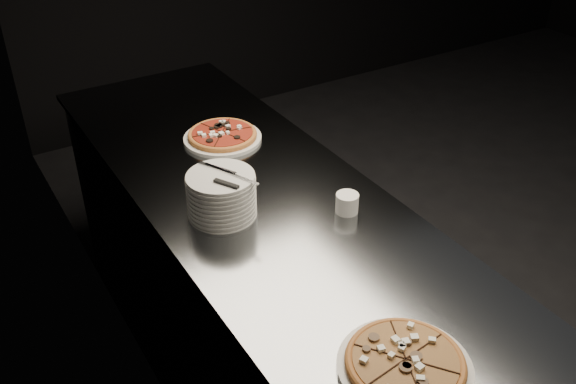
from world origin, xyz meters
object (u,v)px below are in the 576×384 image
counter (271,307)px  pizza_mushroom (405,364)px  pizza_tomato (222,136)px  ramekin (347,203)px  cutlery (225,176)px  plate_stack (222,195)px

counter → pizza_mushroom: 0.92m
pizza_tomato → pizza_mushroom: bearing=-96.8°
ramekin → pizza_tomato: bearing=100.6°
cutlery → ramekin: 0.40m
cutlery → plate_stack: bearing=89.1°
pizza_tomato → ramekin: size_ratio=4.22×
pizza_mushroom → pizza_tomato: bearing=83.2°
pizza_tomato → cutlery: cutlery is taller
pizza_mushroom → plate_stack: size_ratio=1.49×
plate_stack → ramekin: bearing=-29.2°
counter → pizza_tomato: size_ratio=7.92×
counter → pizza_mushroom: pizza_mushroom is taller
pizza_tomato → ramekin: (0.12, -0.64, 0.02)m
ramekin → cutlery: bearing=152.4°
cutlery → ramekin: cutlery is taller
plate_stack → pizza_tomato: bearing=63.5°
pizza_tomato → plate_stack: bearing=-116.5°
pizza_mushroom → plate_stack: (-0.08, 0.79, 0.05)m
plate_stack → cutlery: 0.08m
pizza_mushroom → plate_stack: bearing=95.4°
counter → cutlery: 0.62m
pizza_mushroom → ramekin: ramekin is taller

